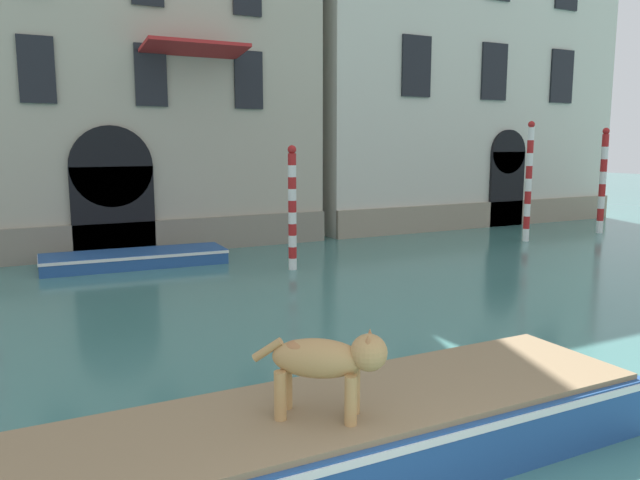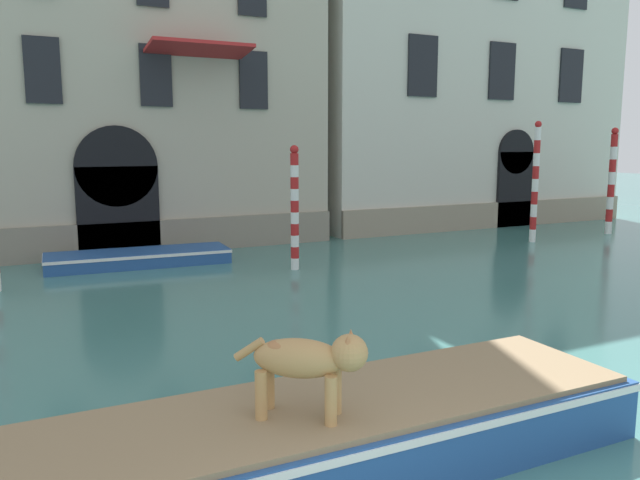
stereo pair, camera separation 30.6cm
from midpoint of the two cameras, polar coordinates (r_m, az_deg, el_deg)
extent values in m
cube|color=gray|center=(19.32, -13.80, 0.29)|extent=(11.29, 0.16, 1.01)
cube|color=black|center=(18.99, -17.48, 2.46)|extent=(2.32, 0.14, 2.64)
cylinder|color=black|center=(18.90, -17.67, 6.43)|extent=(2.32, 0.14, 2.32)
cube|color=black|center=(18.81, -23.60, 14.04)|extent=(0.92, 0.10, 1.76)
cube|color=black|center=(19.23, -14.33, 14.36)|extent=(0.92, 0.10, 1.76)
cube|color=black|center=(20.10, -5.66, 14.33)|extent=(0.92, 0.10, 1.76)
cube|color=#B22323|center=(18.97, -10.49, 16.83)|extent=(2.94, 1.40, 0.29)
cube|color=beige|center=(27.93, 12.28, 15.34)|extent=(13.79, 6.00, 13.11)
cube|color=gray|center=(25.58, 16.11, 2.21)|extent=(13.79, 0.16, 0.99)
cube|color=black|center=(26.09, 17.66, 4.44)|extent=(1.73, 0.14, 2.96)
cylinder|color=black|center=(26.03, 17.81, 7.68)|extent=(1.73, 0.14, 1.73)
cube|color=black|center=(23.25, 9.76, 15.41)|extent=(1.23, 0.10, 2.13)
cube|color=black|center=(25.58, 16.64, 14.56)|extent=(1.23, 0.10, 2.13)
cube|color=black|center=(28.19, 22.27, 13.71)|extent=(1.23, 0.10, 2.13)
cube|color=#234C8C|center=(6.56, 0.70, -17.97)|extent=(7.22, 1.91, 0.66)
cube|color=white|center=(6.44, 0.71, -15.83)|extent=(7.25, 1.94, 0.08)
cube|color=#8C7251|center=(6.41, 0.71, -15.10)|extent=(7.00, 1.76, 0.06)
cylinder|color=tan|center=(6.14, 2.91, -13.52)|extent=(0.12, 0.12, 0.47)
cylinder|color=tan|center=(5.90, 2.54, -14.47)|extent=(0.12, 0.12, 0.47)
cylinder|color=tan|center=(6.26, -3.29, -13.07)|extent=(0.12, 0.12, 0.47)
cylinder|color=tan|center=(6.03, -3.92, -13.97)|extent=(0.12, 0.12, 0.47)
ellipsoid|color=tan|center=(5.95, -0.47, -10.76)|extent=(0.92, 0.83, 0.37)
ellipsoid|color=#AD7042|center=(5.94, -1.73, -9.74)|extent=(0.46, 0.44, 0.13)
sphere|color=tan|center=(5.85, 4.22, -10.26)|extent=(0.35, 0.35, 0.35)
cone|color=#AD7042|center=(5.90, 4.35, -8.75)|extent=(0.10, 0.10, 0.14)
cone|color=#AD7042|center=(5.72, 4.12, -9.33)|extent=(0.10, 0.10, 0.14)
cylinder|color=tan|center=(6.04, -5.02, -9.93)|extent=(0.29, 0.25, 0.25)
cube|color=#234C8C|center=(17.65, -15.74, -1.59)|extent=(4.87, 1.72, 0.40)
cube|color=white|center=(17.63, -15.76, -1.15)|extent=(4.90, 1.75, 0.08)
cube|color=#B2B7BC|center=(17.65, -15.74, -1.65)|extent=(2.70, 1.23, 0.36)
cylinder|color=white|center=(25.30, 25.17, 1.03)|extent=(0.24, 0.24, 0.45)
cylinder|color=#B21E1E|center=(25.25, 25.23, 2.05)|extent=(0.24, 0.24, 0.45)
cylinder|color=white|center=(25.21, 25.30, 3.07)|extent=(0.24, 0.24, 0.45)
cylinder|color=#B21E1E|center=(25.18, 25.37, 4.10)|extent=(0.24, 0.24, 0.45)
cylinder|color=white|center=(25.15, 25.44, 5.12)|extent=(0.24, 0.24, 0.45)
cylinder|color=#B21E1E|center=(25.13, 25.51, 6.15)|extent=(0.24, 0.24, 0.45)
cylinder|color=white|center=(25.12, 25.57, 7.18)|extent=(0.24, 0.24, 0.45)
cylinder|color=#B21E1E|center=(25.12, 25.64, 8.22)|extent=(0.24, 0.24, 0.45)
sphere|color=#B21E1E|center=(25.12, 25.69, 8.97)|extent=(0.25, 0.25, 0.25)
cylinder|color=white|center=(16.44, -1.77, -2.18)|extent=(0.21, 0.21, 0.30)
cylinder|color=#B21E1E|center=(16.38, -1.77, -1.14)|extent=(0.21, 0.21, 0.30)
cylinder|color=white|center=(16.33, -1.78, -0.09)|extent=(0.21, 0.21, 0.30)
cylinder|color=#B21E1E|center=(16.29, -1.78, 0.97)|extent=(0.21, 0.21, 0.30)
cylinder|color=white|center=(16.25, -1.79, 2.03)|extent=(0.21, 0.21, 0.30)
cylinder|color=#B21E1E|center=(16.22, -1.79, 3.10)|extent=(0.21, 0.21, 0.30)
cylinder|color=white|center=(16.19, -1.80, 4.17)|extent=(0.21, 0.21, 0.30)
cylinder|color=#B21E1E|center=(16.17, -1.80, 5.24)|extent=(0.21, 0.21, 0.30)
cylinder|color=white|center=(16.15, -1.81, 6.31)|extent=(0.21, 0.21, 0.30)
cylinder|color=#B21E1E|center=(16.14, -1.81, 7.39)|extent=(0.21, 0.21, 0.30)
sphere|color=#B21E1E|center=(16.14, -1.82, 8.27)|extent=(0.22, 0.22, 0.22)
cylinder|color=white|center=(22.27, 19.22, 0.39)|extent=(0.21, 0.21, 0.42)
cylinder|color=#B21E1E|center=(22.21, 19.28, 1.47)|extent=(0.21, 0.21, 0.42)
cylinder|color=white|center=(22.17, 19.33, 2.56)|extent=(0.21, 0.21, 0.42)
cylinder|color=#B21E1E|center=(22.13, 19.39, 3.65)|extent=(0.21, 0.21, 0.42)
cylinder|color=white|center=(22.10, 19.44, 4.74)|extent=(0.21, 0.21, 0.42)
cylinder|color=#B21E1E|center=(22.07, 19.50, 5.84)|extent=(0.21, 0.21, 0.42)
cylinder|color=white|center=(22.06, 19.56, 6.94)|extent=(0.21, 0.21, 0.42)
cylinder|color=#B21E1E|center=(22.05, 19.61, 8.04)|extent=(0.21, 0.21, 0.42)
cylinder|color=white|center=(22.06, 19.67, 9.14)|extent=(0.21, 0.21, 0.42)
sphere|color=#B21E1E|center=(22.06, 19.71, 9.93)|extent=(0.22, 0.22, 0.22)
camera|label=1|loc=(0.15, -89.36, 0.10)|focal=35.00mm
camera|label=2|loc=(0.15, 90.64, -0.10)|focal=35.00mm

